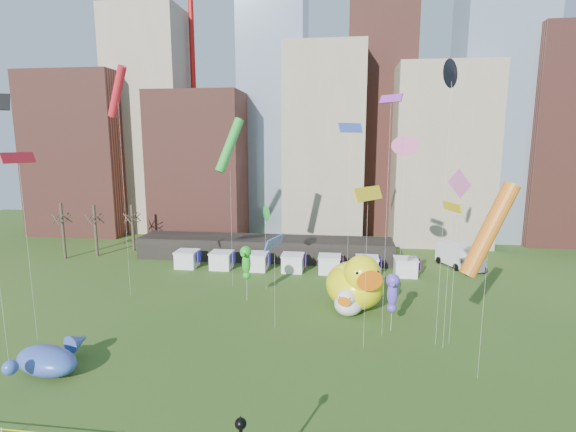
# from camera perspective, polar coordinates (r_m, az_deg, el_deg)

# --- Properties ---
(skyline) EXTENTS (101.00, 23.00, 68.00)m
(skyline) POSITION_cam_1_polar(r_m,az_deg,el_deg) (81.94, 3.69, 12.54)
(skyline) COLOR brown
(skyline) RESTS_ON ground
(pavilion) EXTENTS (38.00, 6.00, 3.20)m
(pavilion) POSITION_cam_1_polar(r_m,az_deg,el_deg) (65.68, -3.09, -4.24)
(pavilion) COLOR black
(pavilion) RESTS_ON ground
(vendor_tents) EXTENTS (33.24, 2.80, 2.40)m
(vendor_tents) POSITION_cam_1_polar(r_m,az_deg,el_deg) (59.34, 0.64, -6.26)
(vendor_tents) COLOR white
(vendor_tents) RESTS_ON ground
(bare_trees) EXTENTS (8.44, 6.44, 8.50)m
(bare_trees) POSITION_cam_1_polar(r_m,az_deg,el_deg) (73.24, -23.91, -1.68)
(bare_trees) COLOR #382B21
(bare_trees) RESTS_ON ground
(big_duck) EXTENTS (7.90, 8.99, 6.32)m
(big_duck) POSITION_cam_1_polar(r_m,az_deg,el_deg) (46.49, 8.95, -8.68)
(big_duck) COLOR #FFF40D
(big_duck) RESTS_ON ground
(small_duck) EXTENTS (3.67, 4.35, 3.11)m
(small_duck) POSITION_cam_1_polar(r_m,az_deg,el_deg) (45.25, 7.93, -11.17)
(small_duck) COLOR white
(small_duck) RESTS_ON ground
(seahorse_green) EXTENTS (1.42, 1.70, 6.27)m
(seahorse_green) POSITION_cam_1_polar(r_m,az_deg,el_deg) (47.95, -5.54, -5.78)
(seahorse_green) COLOR silver
(seahorse_green) RESTS_ON ground
(seahorse_purple) EXTENTS (1.43, 1.70, 5.63)m
(seahorse_purple) POSITION_cam_1_polar(r_m,az_deg,el_deg) (41.54, 13.61, -9.42)
(seahorse_purple) COLOR silver
(seahorse_purple) RESTS_ON ground
(whale_inflatable) EXTENTS (6.10, 7.03, 2.43)m
(whale_inflatable) POSITION_cam_1_polar(r_m,az_deg,el_deg) (39.44, -28.96, -16.14)
(whale_inflatable) COLOR #443A9F
(whale_inflatable) RESTS_ON ground
(box_truck) EXTENTS (5.41, 7.71, 3.09)m
(box_truck) POSITION_cam_1_polar(r_m,az_deg,el_deg) (65.60, 21.51, -4.96)
(box_truck) COLOR silver
(box_truck) RESTS_ON ground
(kite_0) EXTENTS (3.24, 2.26, 25.46)m
(kite_0) POSITION_cam_1_polar(r_m,az_deg,el_deg) (51.32, -21.57, 14.97)
(kite_0) COLOR silver
(kite_0) RESTS_ON ground
(kite_1) EXTENTS (2.18, 1.22, 15.37)m
(kite_1) POSITION_cam_1_polar(r_m,az_deg,el_deg) (38.42, 21.65, 3.59)
(kite_1) COLOR silver
(kite_1) RESTS_ON ground
(kite_2) EXTENTS (1.41, 2.05, 23.96)m
(kite_2) POSITION_cam_1_polar(r_m,az_deg,el_deg) (38.04, 20.82, 17.10)
(kite_2) COLOR silver
(kite_2) RESTS_ON ground
(kite_3) EXTENTS (1.06, 1.82, 10.24)m
(kite_3) POSITION_cam_1_polar(r_m,az_deg,el_deg) (50.56, -3.00, 0.37)
(kite_3) COLOR silver
(kite_3) RESTS_ON ground
(kite_4) EXTENTS (1.17, 2.45, 12.70)m
(kite_4) POSITION_cam_1_polar(r_m,az_deg,el_deg) (37.57, 20.78, 1.02)
(kite_4) COLOR silver
(kite_4) RESTS_ON ground
(kite_5) EXTENTS (2.93, 2.84, 19.64)m
(kite_5) POSITION_cam_1_polar(r_m,az_deg,el_deg) (51.52, 8.25, 11.33)
(kite_5) COLOR silver
(kite_5) RESTS_ON ground
(kite_6) EXTENTS (4.22, 2.30, 14.83)m
(kite_6) POSITION_cam_1_polar(r_m,az_deg,el_deg) (33.73, 25.00, -1.70)
(kite_6) COLOR silver
(kite_6) RESTS_ON ground
(kite_7) EXTENTS (1.83, 1.69, 21.40)m
(kite_7) POSITION_cam_1_polar(r_m,az_deg,el_deg) (38.19, 13.39, 14.33)
(kite_7) COLOR silver
(kite_7) RESTS_ON ground
(kite_8) EXTENTS (1.15, 2.93, 16.67)m
(kite_8) POSITION_cam_1_polar(r_m,az_deg,el_deg) (42.70, -31.99, 6.40)
(kite_8) COLOR silver
(kite_8) RESTS_ON ground
(kite_9) EXTENTS (1.71, 1.21, 18.08)m
(kite_9) POSITION_cam_1_polar(r_m,az_deg,el_deg) (43.32, 15.17, 8.87)
(kite_9) COLOR silver
(kite_9) RESTS_ON ground
(kite_11) EXTENTS (3.51, 3.36, 20.28)m
(kite_11) POSITION_cam_1_polar(r_m,az_deg,el_deg) (51.05, -7.71, 9.19)
(kite_11) COLOR silver
(kite_11) RESTS_ON ground
(kite_12) EXTENTS (2.55, 3.23, 13.93)m
(kite_12) POSITION_cam_1_polar(r_m,az_deg,el_deg) (35.60, 10.50, 2.82)
(kite_12) COLOR silver
(kite_12) RESTS_ON ground
(kite_13) EXTENTS (1.44, 3.49, 8.94)m
(kite_13) POSITION_cam_1_polar(r_m,az_deg,el_deg) (39.92, -1.79, -3.48)
(kite_13) COLOR silver
(kite_13) RESTS_ON ground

